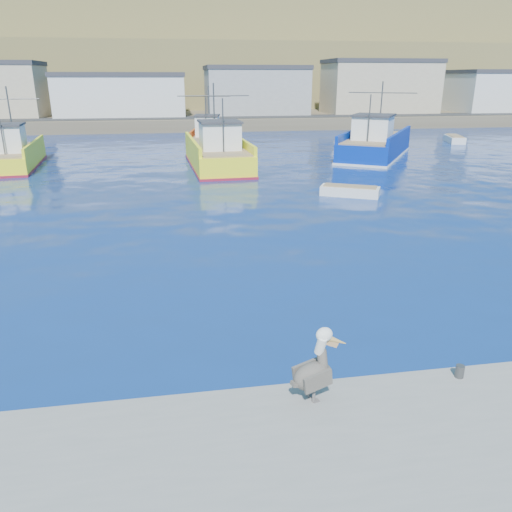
# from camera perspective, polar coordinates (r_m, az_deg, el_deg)

# --- Properties ---
(ground) EXTENTS (260.00, 260.00, 0.00)m
(ground) POSITION_cam_1_polar(r_m,az_deg,el_deg) (14.58, 4.63, -9.07)
(ground) COLOR #07145C
(ground) RESTS_ON ground
(dock_bollards) EXTENTS (36.20, 0.20, 0.30)m
(dock_bollards) POSITION_cam_1_polar(r_m,az_deg,el_deg) (11.65, 11.82, -13.84)
(dock_bollards) COLOR #4C4C4C
(dock_bollards) RESTS_ON dock
(far_shore) EXTENTS (200.00, 81.00, 24.00)m
(far_shore) POSITION_cam_1_polar(r_m,az_deg,el_deg) (121.63, -8.52, 20.46)
(far_shore) COLOR brown
(far_shore) RESTS_ON ground
(trawler_yellow_a) EXTENTS (4.84, 10.86, 6.43)m
(trawler_yellow_a) POSITION_cam_1_polar(r_m,az_deg,el_deg) (46.21, -25.99, 10.32)
(trawler_yellow_a) COLOR #FAF51E
(trawler_yellow_a) RESTS_ON ground
(trawler_yellow_b) EXTENTS (5.91, 12.66, 6.67)m
(trawler_yellow_b) POSITION_cam_1_polar(r_m,az_deg,el_deg) (41.94, -4.41, 11.58)
(trawler_yellow_b) COLOR #FAF51E
(trawler_yellow_b) RESTS_ON ground
(trawler_blue) EXTENTS (11.03, 13.50, 6.75)m
(trawler_blue) POSITION_cam_1_polar(r_m,az_deg,el_deg) (48.82, 13.44, 12.31)
(trawler_blue) COLOR #042695
(trawler_blue) RESTS_ON ground
(boat_orange) EXTENTS (4.83, 9.24, 6.14)m
(boat_orange) POSITION_cam_1_polar(r_m,az_deg,el_deg) (54.55, -5.42, 13.38)
(boat_orange) COLOR #D94608
(boat_orange) RESTS_ON ground
(skiff_mid) EXTENTS (3.77, 2.79, 0.78)m
(skiff_mid) POSITION_cam_1_polar(r_m,az_deg,el_deg) (32.03, 10.67, 7.21)
(skiff_mid) COLOR silver
(skiff_mid) RESTS_ON ground
(skiff_far) EXTENTS (2.76, 4.64, 0.95)m
(skiff_far) POSITION_cam_1_polar(r_m,az_deg,el_deg) (62.78, 21.72, 12.25)
(skiff_far) COLOR silver
(skiff_far) RESTS_ON ground
(pelican) EXTENTS (1.33, 0.77, 1.66)m
(pelican) POSITION_cam_1_polar(r_m,az_deg,el_deg) (10.84, 6.79, -12.80)
(pelican) COLOR #595451
(pelican) RESTS_ON dock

